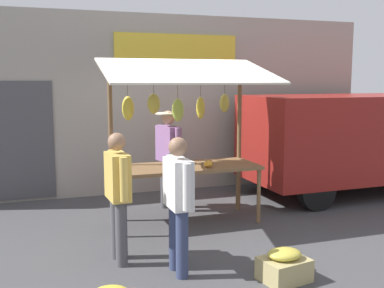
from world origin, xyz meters
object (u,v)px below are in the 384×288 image
object	(u,v)px
shopper_with_shopping_bag	(118,189)
parked_van	(352,135)
shopper_with_ponytail	(178,197)
produce_crate_side	(284,266)
vendor_with_sunhat	(168,152)
market_stall	(183,121)

from	to	relation	value
shopper_with_shopping_bag	parked_van	distance (m)	5.24
shopper_with_ponytail	produce_crate_side	size ratio (longest dim) A/B	2.75
vendor_with_sunhat	parked_van	xyz separation A→B (m)	(-3.65, -0.03, 0.13)
shopper_with_shopping_bag	produce_crate_side	bearing A→B (deg)	-128.17
shopper_with_shopping_bag	produce_crate_side	size ratio (longest dim) A/B	2.77
shopper_with_ponytail	shopper_with_shopping_bag	size ratio (longest dim) A/B	0.99
market_stall	parked_van	xyz separation A→B (m)	(-3.61, -0.73, -0.43)
shopper_with_shopping_bag	shopper_with_ponytail	bearing A→B (deg)	-137.31
shopper_with_ponytail	vendor_with_sunhat	bearing A→B (deg)	-14.71
market_stall	parked_van	bearing A→B (deg)	-168.62
produce_crate_side	market_stall	bearing A→B (deg)	-80.84
vendor_with_sunhat	shopper_with_ponytail	world-z (taller)	vendor_with_sunhat
market_stall	shopper_with_ponytail	size ratio (longest dim) A/B	1.61
shopper_with_shopping_bag	parked_van	size ratio (longest dim) A/B	0.35
shopper_with_ponytail	shopper_with_shopping_bag	distance (m)	0.80
market_stall	vendor_with_sunhat	distance (m)	0.90
shopper_with_ponytail	parked_van	bearing A→B (deg)	-60.23
shopper_with_ponytail	parked_van	size ratio (longest dim) A/B	0.35
shopper_with_ponytail	produce_crate_side	bearing A→B (deg)	-119.52
vendor_with_sunhat	produce_crate_side	size ratio (longest dim) A/B	2.95
market_stall	produce_crate_side	world-z (taller)	market_stall
vendor_with_sunhat	shopper_with_shopping_bag	xyz separation A→B (m)	(1.18, 2.00, -0.09)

